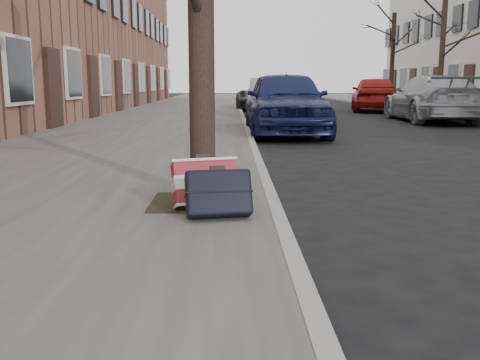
{
  "coord_description": "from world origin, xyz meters",
  "views": [
    {
      "loc": [
        -1.67,
        -3.81,
        1.26
      ],
      "look_at": [
        -1.59,
        0.8,
        0.41
      ],
      "focal_mm": 40.0,
      "sensor_mm": 36.0,
      "label": 1
    }
  ],
  "objects_px": {
    "suitcase_red": "(206,183)",
    "car_near_mid": "(272,98)",
    "suitcase_navy": "(218,193)",
    "car_near_front": "(285,102)"
  },
  "relations": [
    {
      "from": "suitcase_red",
      "to": "suitcase_navy",
      "type": "height_order",
      "value": "suitcase_red"
    },
    {
      "from": "suitcase_red",
      "to": "suitcase_navy",
      "type": "distance_m",
      "value": 0.4
    },
    {
      "from": "suitcase_navy",
      "to": "car_near_front",
      "type": "bearing_deg",
      "value": 71.48
    },
    {
      "from": "suitcase_red",
      "to": "suitcase_navy",
      "type": "relative_size",
      "value": 1.06
    },
    {
      "from": "suitcase_red",
      "to": "suitcase_navy",
      "type": "xyz_separation_m",
      "value": [
        0.13,
        -0.38,
        -0.01
      ]
    },
    {
      "from": "suitcase_red",
      "to": "car_near_front",
      "type": "relative_size",
      "value": 0.13
    },
    {
      "from": "suitcase_navy",
      "to": "car_near_mid",
      "type": "height_order",
      "value": "car_near_mid"
    },
    {
      "from": "suitcase_red",
      "to": "car_near_mid",
      "type": "distance_m",
      "value": 14.08
    },
    {
      "from": "suitcase_red",
      "to": "car_near_mid",
      "type": "height_order",
      "value": "car_near_mid"
    },
    {
      "from": "suitcase_red",
      "to": "car_near_mid",
      "type": "relative_size",
      "value": 0.14
    }
  ]
}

